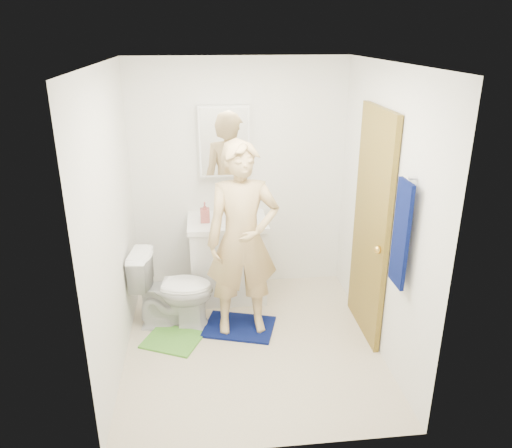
{
  "coord_description": "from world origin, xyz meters",
  "views": [
    {
      "loc": [
        -0.38,
        -3.75,
        2.63
      ],
      "look_at": [
        0.07,
        0.25,
        1.05
      ],
      "focal_mm": 35.0,
      "sensor_mm": 36.0,
      "label": 1
    }
  ],
  "objects_px": {
    "medicine_cabinet": "(224,141)",
    "toilet": "(173,289)",
    "man": "(243,240)",
    "toothbrush_cup": "(242,210)",
    "soap_dispenser": "(205,212)",
    "towel": "(401,234)",
    "vanity_cabinet": "(228,260)"
  },
  "relations": [
    {
      "from": "toilet",
      "to": "soap_dispenser",
      "type": "distance_m",
      "value": 0.81
    },
    {
      "from": "soap_dispenser",
      "to": "toothbrush_cup",
      "type": "xyz_separation_m",
      "value": [
        0.38,
        0.17,
        -0.06
      ]
    },
    {
      "from": "vanity_cabinet",
      "to": "towel",
      "type": "height_order",
      "value": "towel"
    },
    {
      "from": "towel",
      "to": "toilet",
      "type": "distance_m",
      "value": 2.16
    },
    {
      "from": "towel",
      "to": "toothbrush_cup",
      "type": "height_order",
      "value": "towel"
    },
    {
      "from": "toilet",
      "to": "man",
      "type": "distance_m",
      "value": 0.85
    },
    {
      "from": "soap_dispenser",
      "to": "man",
      "type": "height_order",
      "value": "man"
    },
    {
      "from": "towel",
      "to": "man",
      "type": "distance_m",
      "value": 1.4
    },
    {
      "from": "medicine_cabinet",
      "to": "soap_dispenser",
      "type": "xyz_separation_m",
      "value": [
        -0.22,
        -0.26,
        -0.65
      ]
    },
    {
      "from": "towel",
      "to": "man",
      "type": "height_order",
      "value": "man"
    },
    {
      "from": "vanity_cabinet",
      "to": "toilet",
      "type": "distance_m",
      "value": 0.74
    },
    {
      "from": "medicine_cabinet",
      "to": "toilet",
      "type": "distance_m",
      "value": 1.53
    },
    {
      "from": "vanity_cabinet",
      "to": "man",
      "type": "xyz_separation_m",
      "value": [
        0.1,
        -0.67,
        0.51
      ]
    },
    {
      "from": "medicine_cabinet",
      "to": "man",
      "type": "xyz_separation_m",
      "value": [
        0.1,
        -0.9,
        -0.69
      ]
    },
    {
      "from": "medicine_cabinet",
      "to": "towel",
      "type": "relative_size",
      "value": 0.87
    },
    {
      "from": "medicine_cabinet",
      "to": "towel",
      "type": "bearing_deg",
      "value": -55.39
    },
    {
      "from": "soap_dispenser",
      "to": "man",
      "type": "xyz_separation_m",
      "value": [
        0.32,
        -0.64,
        -0.05
      ]
    },
    {
      "from": "vanity_cabinet",
      "to": "towel",
      "type": "bearing_deg",
      "value": -51.53
    },
    {
      "from": "medicine_cabinet",
      "to": "man",
      "type": "bearing_deg",
      "value": -83.72
    },
    {
      "from": "vanity_cabinet",
      "to": "man",
      "type": "relative_size",
      "value": 0.45
    },
    {
      "from": "medicine_cabinet",
      "to": "towel",
      "type": "distance_m",
      "value": 2.11
    },
    {
      "from": "vanity_cabinet",
      "to": "toothbrush_cup",
      "type": "height_order",
      "value": "toothbrush_cup"
    },
    {
      "from": "toilet",
      "to": "soap_dispenser",
      "type": "bearing_deg",
      "value": -26.89
    },
    {
      "from": "towel",
      "to": "man",
      "type": "relative_size",
      "value": 0.45
    },
    {
      "from": "medicine_cabinet",
      "to": "soap_dispenser",
      "type": "relative_size",
      "value": 3.45
    },
    {
      "from": "towel",
      "to": "man",
      "type": "xyz_separation_m",
      "value": [
        -1.08,
        0.81,
        -0.34
      ]
    },
    {
      "from": "medicine_cabinet",
      "to": "toothbrush_cup",
      "type": "distance_m",
      "value": 0.73
    },
    {
      "from": "medicine_cabinet",
      "to": "toilet",
      "type": "xyz_separation_m",
      "value": [
        -0.54,
        -0.73,
        -1.22
      ]
    },
    {
      "from": "toilet",
      "to": "man",
      "type": "bearing_deg",
      "value": -96.83
    },
    {
      "from": "vanity_cabinet",
      "to": "toothbrush_cup",
      "type": "xyz_separation_m",
      "value": [
        0.16,
        0.14,
        0.5
      ]
    },
    {
      "from": "vanity_cabinet",
      "to": "toothbrush_cup",
      "type": "distance_m",
      "value": 0.54
    },
    {
      "from": "towel",
      "to": "toilet",
      "type": "relative_size",
      "value": 1.06
    }
  ]
}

